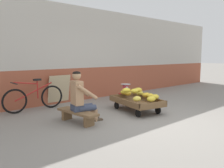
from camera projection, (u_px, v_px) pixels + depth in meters
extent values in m
plane|color=gray|center=(157.00, 121.00, 5.14)|extent=(80.00, 80.00, 0.00)
cube|color=#A35138|center=(77.00, 84.00, 7.56)|extent=(16.00, 0.30, 1.07)
cube|color=beige|center=(76.00, 38.00, 7.37)|extent=(16.00, 0.30, 1.97)
cube|color=brown|center=(136.00, 102.00, 6.05)|extent=(1.11, 1.58, 0.05)
cube|color=brown|center=(124.00, 101.00, 5.84)|extent=(0.33, 1.42, 0.10)
cube|color=brown|center=(148.00, 98.00, 6.23)|extent=(0.33, 1.42, 0.10)
cube|color=brown|center=(122.00, 96.00, 6.64)|extent=(0.83, 0.21, 0.10)
cube|color=brown|center=(154.00, 105.00, 5.43)|extent=(0.83, 0.21, 0.10)
cylinder|color=black|center=(116.00, 105.00, 6.34)|extent=(0.08, 0.19, 0.18)
cylinder|color=black|center=(135.00, 103.00, 6.65)|extent=(0.08, 0.19, 0.18)
cylinder|color=black|center=(138.00, 113.00, 5.48)|extent=(0.08, 0.19, 0.18)
cylinder|color=black|center=(158.00, 110.00, 5.79)|extent=(0.08, 0.19, 0.18)
ellipsoid|color=yellow|center=(137.00, 99.00, 5.54)|extent=(0.27, 0.22, 0.13)
ellipsoid|color=gold|center=(125.00, 92.00, 6.55)|extent=(0.30, 0.29, 0.13)
ellipsoid|color=gold|center=(150.00, 96.00, 5.96)|extent=(0.29, 0.26, 0.13)
ellipsoid|color=gold|center=(128.00, 93.00, 6.37)|extent=(0.27, 0.22, 0.13)
ellipsoid|color=gold|center=(151.00, 99.00, 5.52)|extent=(0.26, 0.20, 0.13)
ellipsoid|color=gold|center=(155.00, 97.00, 5.80)|extent=(0.26, 0.21, 0.13)
ellipsoid|color=gold|center=(140.00, 93.00, 6.39)|extent=(0.28, 0.24, 0.13)
ellipsoid|color=gold|center=(146.00, 95.00, 6.09)|extent=(0.29, 0.25, 0.13)
ellipsoid|color=yellow|center=(126.00, 90.00, 6.06)|extent=(0.28, 0.24, 0.13)
ellipsoid|color=yellow|center=(135.00, 91.00, 6.02)|extent=(0.26, 0.20, 0.13)
ellipsoid|color=gold|center=(138.00, 90.00, 6.07)|extent=(0.25, 0.19, 0.13)
cube|color=brown|center=(77.00, 112.00, 4.99)|extent=(0.41, 1.13, 0.05)
cube|color=brown|center=(67.00, 115.00, 5.26)|extent=(0.25, 0.10, 0.22)
cube|color=brown|center=(89.00, 121.00, 4.74)|extent=(0.25, 0.10, 0.22)
cylinder|color=tan|center=(92.00, 114.00, 5.28)|extent=(0.10, 0.10, 0.27)
cube|color=#4C3D2D|center=(94.00, 118.00, 5.33)|extent=(0.23, 0.13, 0.04)
cylinder|color=#38425B|center=(84.00, 107.00, 5.16)|extent=(0.42, 0.20, 0.13)
cylinder|color=tan|center=(96.00, 115.00, 5.13)|extent=(0.10, 0.10, 0.27)
cube|color=#4C3D2D|center=(98.00, 120.00, 5.17)|extent=(0.23, 0.13, 0.04)
cylinder|color=#38425B|center=(87.00, 108.00, 5.00)|extent=(0.42, 0.20, 0.13)
cube|color=#38425B|center=(77.00, 108.00, 4.98)|extent=(0.27, 0.32, 0.14)
cube|color=tan|center=(77.00, 93.00, 4.93)|extent=(0.23, 0.35, 0.52)
cylinder|color=tan|center=(80.00, 90.00, 5.18)|extent=(0.48, 0.16, 0.36)
cylinder|color=tan|center=(88.00, 92.00, 4.84)|extent=(0.48, 0.16, 0.36)
sphere|color=tan|center=(77.00, 76.00, 4.89)|extent=(0.19, 0.19, 0.19)
ellipsoid|color=black|center=(77.00, 73.00, 4.88)|extent=(0.17, 0.17, 0.09)
cube|color=red|center=(126.00, 98.00, 7.16)|extent=(0.36, 0.28, 0.30)
cylinder|color=#28282D|center=(126.00, 93.00, 7.14)|extent=(0.20, 0.20, 0.03)
cube|color=#C6384C|center=(126.00, 88.00, 7.12)|extent=(0.16, 0.10, 0.24)
cylinder|color=white|center=(127.00, 89.00, 7.08)|extent=(0.13, 0.01, 0.13)
cylinder|color=#B2B5BA|center=(126.00, 84.00, 7.10)|extent=(0.30, 0.30, 0.01)
torus|color=black|center=(15.00, 101.00, 5.76)|extent=(0.64, 0.05, 0.64)
torus|color=black|center=(52.00, 97.00, 6.43)|extent=(0.64, 0.05, 0.64)
cylinder|color=#AD231E|center=(34.00, 91.00, 6.07)|extent=(1.03, 0.04, 0.43)
cylinder|color=#AD231E|center=(38.00, 90.00, 6.13)|extent=(0.04, 0.04, 0.48)
cylinder|color=#AD231E|center=(26.00, 83.00, 5.91)|extent=(0.61, 0.04, 0.12)
cube|color=black|center=(37.00, 80.00, 6.10)|extent=(0.20, 0.10, 0.05)
cylinder|color=black|center=(14.00, 83.00, 5.71)|extent=(0.03, 0.48, 0.03)
cube|color=#C6B289|center=(59.00, 90.00, 6.91)|extent=(0.70, 0.20, 0.89)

